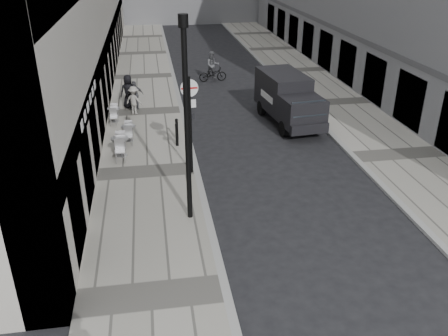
{
  "coord_description": "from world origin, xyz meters",
  "views": [
    {
      "loc": [
        -1.65,
        -7.41,
        8.69
      ],
      "look_at": [
        0.73,
        7.51,
        1.4
      ],
      "focal_mm": 38.0,
      "sensor_mm": 36.0,
      "label": 1
    }
  ],
  "objects_px": {
    "sign_post": "(190,113)",
    "cyclist": "(213,70)",
    "panel_van": "(287,97)",
    "lamppost": "(187,114)"
  },
  "relations": [
    {
      "from": "lamppost",
      "to": "cyclist",
      "type": "distance_m",
      "value": 17.99
    },
    {
      "from": "panel_van",
      "to": "cyclist",
      "type": "height_order",
      "value": "panel_van"
    },
    {
      "from": "lamppost",
      "to": "cyclist",
      "type": "height_order",
      "value": "lamppost"
    },
    {
      "from": "sign_post",
      "to": "lamppost",
      "type": "xyz_separation_m",
      "value": [
        -0.4,
        -3.45,
        1.17
      ]
    },
    {
      "from": "sign_post",
      "to": "cyclist",
      "type": "distance_m",
      "value": 14.39
    },
    {
      "from": "sign_post",
      "to": "lamppost",
      "type": "distance_m",
      "value": 3.66
    },
    {
      "from": "sign_post",
      "to": "panel_van",
      "type": "bearing_deg",
      "value": 39.02
    },
    {
      "from": "sign_post",
      "to": "panel_van",
      "type": "height_order",
      "value": "sign_post"
    },
    {
      "from": "panel_van",
      "to": "cyclist",
      "type": "bearing_deg",
      "value": 101.47
    },
    {
      "from": "sign_post",
      "to": "lamppost",
      "type": "bearing_deg",
      "value": -102.06
    }
  ]
}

